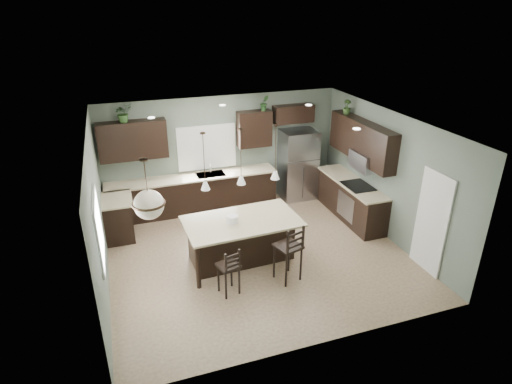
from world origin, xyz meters
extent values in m
plane|color=#9E8466|center=(0.00, 0.00, 0.00)|extent=(6.00, 6.00, 0.00)
cube|color=white|center=(2.98, -1.55, 1.02)|extent=(0.04, 0.82, 2.04)
cube|color=white|center=(-0.40, 2.73, 1.55)|extent=(1.35, 0.02, 1.00)
cube|color=white|center=(-2.98, -0.80, 1.55)|extent=(0.02, 1.10, 1.00)
cube|color=black|center=(-2.70, 1.70, 0.45)|extent=(0.60, 0.90, 0.90)
cube|color=beige|center=(-2.68, 1.70, 0.92)|extent=(0.66, 0.96, 0.04)
cube|color=black|center=(-0.85, 2.45, 0.45)|extent=(4.20, 0.60, 0.90)
cube|color=beige|center=(-0.85, 2.43, 0.92)|extent=(4.20, 0.66, 0.04)
cube|color=gray|center=(-0.40, 2.43, 0.94)|extent=(0.70, 0.45, 0.01)
cylinder|color=silver|center=(-0.40, 2.40, 1.08)|extent=(0.02, 0.02, 0.28)
cube|color=black|center=(-2.15, 2.58, 1.95)|extent=(1.55, 0.34, 0.90)
cube|color=black|center=(0.80, 2.58, 1.95)|extent=(0.85, 0.34, 0.90)
cube|color=black|center=(1.85, 2.58, 2.25)|extent=(1.05, 0.34, 0.45)
cube|color=black|center=(2.70, 0.87, 0.45)|extent=(0.60, 2.35, 0.90)
cube|color=beige|center=(2.68, 0.87, 0.92)|extent=(0.66, 2.35, 0.04)
cube|color=black|center=(2.68, 0.60, 0.94)|extent=(0.58, 0.75, 0.02)
cube|color=gray|center=(2.40, 0.60, 0.45)|extent=(0.01, 0.72, 0.60)
cube|color=black|center=(2.83, 0.87, 1.95)|extent=(0.34, 2.35, 0.90)
cube|color=gray|center=(2.78, 0.60, 1.55)|extent=(0.40, 0.75, 0.40)
cube|color=#94949C|center=(1.95, 2.38, 0.93)|extent=(0.90, 0.74, 1.85)
cube|color=black|center=(-0.37, -0.11, 0.46)|extent=(2.32, 1.39, 0.92)
cylinder|color=white|center=(-0.57, -0.12, 0.99)|extent=(0.24, 0.24, 0.14)
cube|color=black|center=(-0.92, -1.06, 0.48)|extent=(0.43, 0.43, 0.96)
cube|color=black|center=(0.25, -1.01, 0.59)|extent=(0.55, 0.55, 1.19)
imported|color=#294B20|center=(-2.28, 2.55, 2.61)|extent=(0.47, 0.45, 0.42)
imported|color=#254D21|center=(1.05, 2.55, 2.59)|extent=(0.21, 0.17, 0.39)
imported|color=#314F22|center=(2.80, 1.59, 2.57)|extent=(0.21, 0.21, 0.35)
plane|color=slate|center=(0.00, 2.75, 1.40)|extent=(6.00, 0.00, 6.00)
plane|color=slate|center=(0.00, -2.75, 1.40)|extent=(6.00, 0.00, 6.00)
plane|color=slate|center=(-3.00, 0.00, 1.40)|extent=(0.00, 5.50, 5.50)
plane|color=slate|center=(3.00, 0.00, 1.40)|extent=(0.00, 5.50, 5.50)
plane|color=white|center=(0.00, 0.00, 2.80)|extent=(6.00, 6.00, 0.00)
camera|label=1|loc=(-2.52, -7.26, 4.91)|focal=30.00mm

